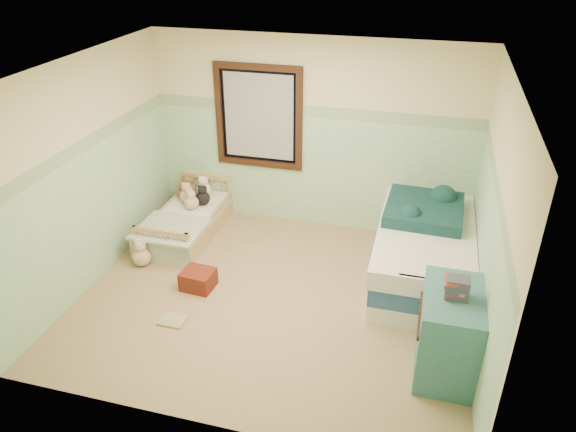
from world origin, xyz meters
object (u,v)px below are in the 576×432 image
(plush_floor_cream, at_px, (151,236))
(floor_book, at_px, (172,320))
(twin_bed_frame, at_px, (421,269))
(plush_floor_tan, at_px, (142,257))
(red_pillow, at_px, (198,279))
(toddler_bed_frame, at_px, (187,227))
(dresser, at_px, (449,333))

(plush_floor_cream, xyz_separation_m, floor_book, (0.94, -1.35, -0.10))
(plush_floor_cream, bearing_deg, twin_bed_frame, 2.47)
(twin_bed_frame, bearing_deg, plush_floor_tan, -169.27)
(twin_bed_frame, relative_size, red_pillow, 5.84)
(red_pillow, bearing_deg, floor_book, -92.45)
(plush_floor_cream, relative_size, twin_bed_frame, 0.11)
(red_pillow, bearing_deg, toddler_bed_frame, 119.86)
(dresser, bearing_deg, twin_bed_frame, 100.87)
(plush_floor_tan, bearing_deg, dresser, -13.28)
(twin_bed_frame, xyz_separation_m, floor_book, (-2.45, -1.50, -0.10))
(plush_floor_cream, xyz_separation_m, dresser, (3.67, -1.31, 0.30))
(toddler_bed_frame, xyz_separation_m, red_pillow, (0.63, -1.09, 0.01))
(toddler_bed_frame, relative_size, plush_floor_cream, 6.41)
(toddler_bed_frame, bearing_deg, dresser, -26.72)
(plush_floor_tan, relative_size, twin_bed_frame, 0.11)
(toddler_bed_frame, distance_m, twin_bed_frame, 3.06)
(plush_floor_tan, height_order, red_pillow, plush_floor_tan)
(dresser, bearing_deg, toddler_bed_frame, 153.28)
(toddler_bed_frame, relative_size, twin_bed_frame, 0.73)
(plush_floor_cream, distance_m, dresser, 3.91)
(toddler_bed_frame, bearing_deg, twin_bed_frame, -4.18)
(plush_floor_cream, height_order, red_pillow, plush_floor_cream)
(plush_floor_cream, relative_size, floor_book, 0.84)
(twin_bed_frame, bearing_deg, plush_floor_cream, -177.53)
(plush_floor_tan, height_order, twin_bed_frame, plush_floor_tan)
(plush_floor_tan, bearing_deg, plush_floor_cream, 105.12)
(toddler_bed_frame, distance_m, dresser, 3.74)
(dresser, bearing_deg, red_pillow, 167.80)
(dresser, bearing_deg, plush_floor_tan, 166.72)
(plush_floor_tan, bearing_deg, floor_book, -47.28)
(dresser, xyz_separation_m, red_pillow, (-2.70, 0.58, -0.31))
(dresser, xyz_separation_m, floor_book, (-2.73, -0.04, -0.40))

